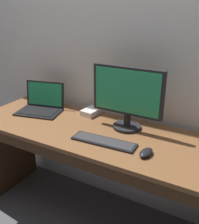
% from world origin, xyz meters
% --- Properties ---
extents(ground_plane, '(14.00, 14.00, 0.00)m').
position_xyz_m(ground_plane, '(0.00, 0.00, 0.00)').
color(ground_plane, '#4C4C51').
extents(desk, '(1.69, 0.62, 0.78)m').
position_xyz_m(desk, '(0.00, -0.01, 0.57)').
color(desk, brown).
rests_on(desk, ground).
extents(laptop_black, '(0.38, 0.32, 0.22)m').
position_xyz_m(laptop_black, '(-0.49, 0.09, 0.83)').
color(laptop_black, black).
rests_on(laptop_black, desk).
extents(external_monitor, '(0.48, 0.19, 0.43)m').
position_xyz_m(external_monitor, '(0.23, 0.13, 1.01)').
color(external_monitor, black).
rests_on(external_monitor, desk).
extents(wired_keyboard, '(0.41, 0.13, 0.02)m').
position_xyz_m(wired_keyboard, '(0.19, -0.12, 0.79)').
color(wired_keyboard, black).
rests_on(wired_keyboard, desk).
extents(computer_mouse, '(0.07, 0.12, 0.03)m').
position_xyz_m(computer_mouse, '(0.46, -0.13, 0.80)').
color(computer_mouse, black).
rests_on(computer_mouse, desk).
extents(external_drive_box, '(0.12, 0.17, 0.04)m').
position_xyz_m(external_drive_box, '(-0.11, 0.23, 0.80)').
color(external_drive_box, silver).
rests_on(external_drive_box, desk).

